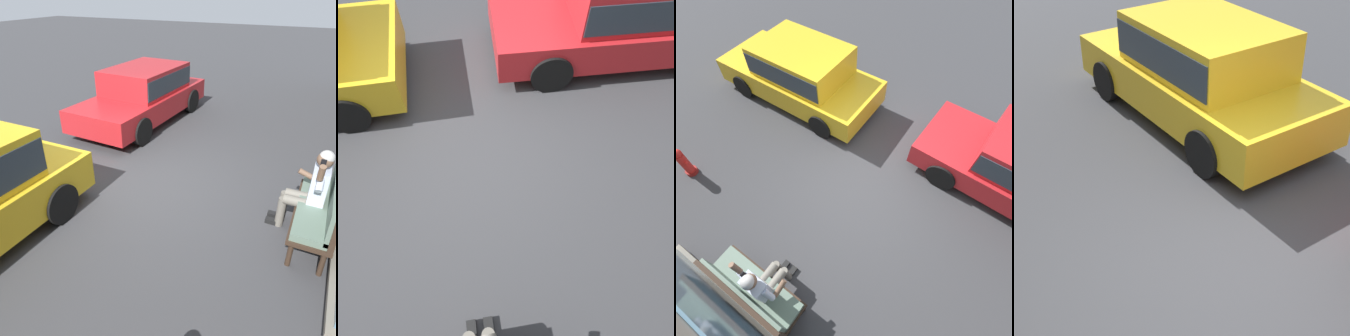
# 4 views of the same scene
# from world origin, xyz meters

# --- Properties ---
(ground_plane) EXTENTS (60.00, 60.00, 0.00)m
(ground_plane) POSITION_xyz_m (0.00, 0.00, 0.00)
(ground_plane) COLOR #38383A
(parked_car_near) EXTENTS (4.32, 1.97, 1.43)m
(parked_car_near) POSITION_xyz_m (-2.85, -1.76, 0.78)
(parked_car_near) COLOR red
(parked_car_near) RESTS_ON ground_plane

